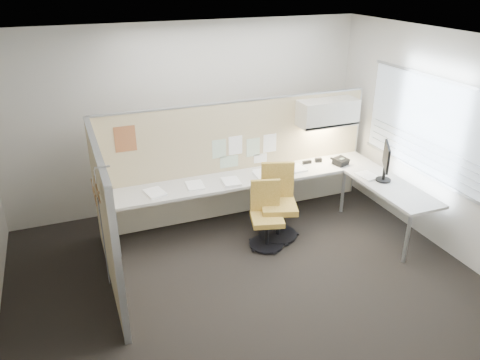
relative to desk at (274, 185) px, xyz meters
name	(u,v)px	position (x,y,z in m)	size (l,w,h in m)	color
floor	(243,278)	(-0.93, -1.13, -0.61)	(5.50, 4.50, 0.01)	black
ceiling	(244,42)	(-0.93, -1.13, 2.20)	(5.50, 4.50, 0.01)	white
wall_back	(188,118)	(-0.93, 1.12, 0.80)	(5.50, 0.02, 2.80)	beige
wall_front	(364,294)	(-0.93, -3.38, 0.80)	(5.50, 0.02, 2.80)	beige
wall_right	(440,142)	(1.82, -1.13, 0.80)	(0.02, 4.50, 2.80)	beige
window_pane	(440,131)	(1.79, -1.13, 0.95)	(0.01, 2.80, 1.30)	#A0AFBA
partition_back	(238,160)	(-0.38, 0.47, 0.27)	(4.10, 0.06, 1.75)	#CEBD8E
partition_left	(105,219)	(-2.43, -0.63, 0.27)	(0.06, 2.20, 1.75)	#CEBD8E
desk	(274,185)	(0.00, 0.00, 0.00)	(4.00, 2.07, 0.73)	beige
overhead_bin	(328,112)	(0.97, 0.26, 0.91)	(0.90, 0.36, 0.38)	beige
task_light_strip	(326,126)	(0.97, 0.26, 0.70)	(0.60, 0.06, 0.02)	#FFEABF
pinned_papers	(244,150)	(-0.30, 0.44, 0.43)	(1.01, 0.00, 0.47)	#8CBF8C
poster	(125,139)	(-1.98, 0.44, 0.82)	(0.28, 0.00, 0.35)	orange
chair_left	(266,217)	(-0.35, -0.52, -0.19)	(0.51, 0.52, 0.89)	black
chair_right	(278,204)	(-0.10, -0.34, -0.12)	(0.61, 0.62, 1.02)	black
monitor	(386,160)	(1.37, -0.68, 0.44)	(0.30, 0.45, 0.54)	black
phone	(340,161)	(1.13, 0.05, 0.18)	(0.26, 0.25, 0.12)	black
stapler	(307,162)	(0.67, 0.26, 0.15)	(0.14, 0.04, 0.05)	black
tape_dispenser	(318,160)	(0.87, 0.26, 0.16)	(0.10, 0.06, 0.06)	black
coat_hook	(98,201)	(-2.51, -1.29, 0.83)	(0.18, 0.41, 1.26)	silver
paper_stack_0	(155,193)	(-1.71, 0.09, 0.14)	(0.23, 0.30, 0.03)	white
paper_stack_1	(195,185)	(-1.15, 0.12, 0.14)	(0.23, 0.30, 0.02)	white
paper_stack_2	(231,182)	(-0.66, 0.02, 0.15)	(0.23, 0.30, 0.04)	white
paper_stack_3	(263,173)	(-0.10, 0.17, 0.14)	(0.23, 0.30, 0.01)	white
paper_stack_4	(296,168)	(0.43, 0.14, 0.14)	(0.23, 0.30, 0.02)	white
paper_stack_5	(367,176)	(1.25, -0.47, 0.14)	(0.23, 0.30, 0.02)	white
paper_stack_6	(263,175)	(-0.14, 0.10, 0.14)	(0.23, 0.30, 0.03)	white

